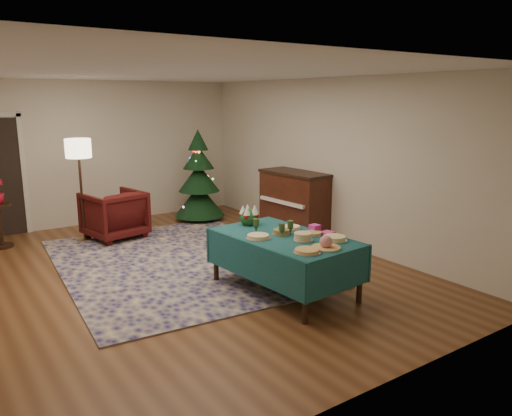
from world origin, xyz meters
TOP-DOWN VIEW (x-y plane):
  - room_shell at (0.00, 0.00)m, footprint 7.00×7.00m
  - rug at (0.35, 0.42)m, footprint 3.53×4.44m
  - buffet_table at (0.97, -1.37)m, footprint 1.23×1.92m
  - platter_0 at (0.76, -2.04)m, footprint 0.31×0.31m
  - platter_1 at (1.03, -2.04)m, footprint 0.34×0.34m
  - platter_2 at (1.34, -1.86)m, footprint 0.30×0.30m
  - platter_3 at (1.03, -1.65)m, footprint 0.24×0.24m
  - platter_4 at (1.29, -1.52)m, footprint 0.25×0.25m
  - platter_5 at (0.64, -1.27)m, footprint 0.31×0.31m
  - platter_6 at (0.98, -1.29)m, footprint 0.24×0.24m
  - platter_7 at (1.26, -1.14)m, footprint 0.26×0.26m
  - goblet_0 at (0.80, -0.99)m, footprint 0.08×0.08m
  - goblet_1 at (1.10, -1.32)m, footprint 0.08×0.08m
  - goblet_2 at (0.93, -1.36)m, footprint 0.08×0.08m
  - napkin_stack at (1.45, -1.61)m, footprint 0.15×0.15m
  - gift_box at (1.40, -1.43)m, footprint 0.12×0.12m
  - centerpiece at (0.93, -0.65)m, footprint 0.26×0.26m
  - armchair at (0.05, 2.21)m, footprint 1.04×0.99m
  - floor_lamp at (-0.43, 2.38)m, footprint 0.42×0.42m
  - side_table at (-1.66, 2.73)m, footprint 0.40×0.40m
  - christmas_tree at (1.89, 2.58)m, footprint 1.18×1.18m
  - piano at (2.71, 0.59)m, footprint 0.70×1.35m

SIDE VIEW (x-z plane):
  - rug at x=0.35m, z-range 0.00..0.02m
  - side_table at x=-1.66m, z-range -0.01..0.71m
  - armchair at x=0.05m, z-range 0.00..0.92m
  - piano at x=2.71m, z-range -0.01..1.12m
  - buffet_table at x=0.97m, z-range 0.22..0.93m
  - platter_7 at x=1.26m, z-range 0.71..0.75m
  - platter_4 at x=1.29m, z-range 0.71..0.75m
  - napkin_stack at x=1.45m, z-range 0.72..0.75m
  - platter_0 at x=0.76m, z-range 0.71..0.76m
  - platter_5 at x=0.64m, z-range 0.71..0.76m
  - platter_2 at x=1.34m, z-range 0.71..0.77m
  - platter_6 at x=0.98m, z-range 0.71..0.78m
  - platter_3 at x=1.03m, z-range 0.71..0.81m
  - gift_box at x=1.40m, z-range 0.72..0.81m
  - platter_1 at x=1.03m, z-range 0.70..0.85m
  - goblet_0 at x=0.80m, z-range 0.72..0.89m
  - goblet_1 at x=1.10m, z-range 0.72..0.89m
  - goblet_2 at x=0.93m, z-range 0.72..0.89m
  - christmas_tree at x=1.89m, z-range -0.09..1.70m
  - centerpiece at x=0.93m, z-range 0.69..0.99m
  - room_shell at x=0.00m, z-range -2.15..4.85m
  - floor_lamp at x=-0.43m, z-range 0.60..2.32m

